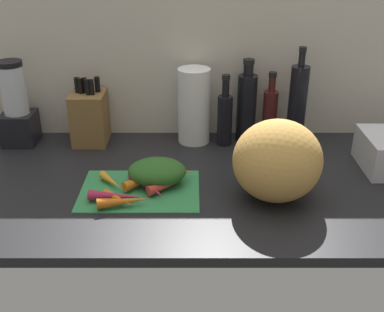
{
  "coord_description": "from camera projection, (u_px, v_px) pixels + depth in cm",
  "views": [
    {
      "loc": [
        0.99,
        -131.9,
        72.72
      ],
      "look_at": [
        1.49,
        -10.16,
        13.04
      ],
      "focal_mm": 44.14,
      "sensor_mm": 36.0,
      "label": 1
    }
  ],
  "objects": [
    {
      "name": "ground_plane",
      "position": [
        187.0,
        183.0,
        1.51
      ],
      "size": [
        170.0,
        80.0,
        3.0
      ],
      "primitive_type": "cube",
      "color": "black"
    },
    {
      "name": "wall_back",
      "position": [
        187.0,
        56.0,
        1.72
      ],
      "size": [
        170.0,
        3.0,
        60.0
      ],
      "primitive_type": "cube",
      "color": "beige",
      "rests_on": "ground_plane"
    },
    {
      "name": "cutting_board",
      "position": [
        138.0,
        190.0,
        1.43
      ],
      "size": [
        35.94,
        25.18,
        0.8
      ],
      "primitive_type": "cube",
      "color": "#338C4C",
      "rests_on": "ground_plane"
    },
    {
      "name": "carrot_0",
      "position": [
        143.0,
        179.0,
        1.45
      ],
      "size": [
        13.56,
        12.14,
        3.21
      ],
      "primitive_type": "cone",
      "rotation": [
        0.0,
        1.57,
        0.7
      ],
      "color": "orange",
      "rests_on": "cutting_board"
    },
    {
      "name": "carrot_1",
      "position": [
        146.0,
        186.0,
        1.42
      ],
      "size": [
        13.11,
        14.84,
        2.86
      ],
      "primitive_type": "cone",
      "rotation": [
        0.0,
        1.57,
        -0.87
      ],
      "color": "#B2264C",
      "rests_on": "cutting_board"
    },
    {
      "name": "carrot_2",
      "position": [
        116.0,
        199.0,
        1.35
      ],
      "size": [
        10.13,
        8.7,
        2.76
      ],
      "primitive_type": "cone",
      "rotation": [
        0.0,
        1.57,
        -0.66
      ],
      "color": "orange",
      "rests_on": "cutting_board"
    },
    {
      "name": "carrot_3",
      "position": [
        173.0,
        172.0,
        1.49
      ],
      "size": [
        13.62,
        3.76,
        3.36
      ],
      "primitive_type": "cone",
      "rotation": [
        0.0,
        1.57,
        0.03
      ],
      "color": "orange",
      "rests_on": "cutting_board"
    },
    {
      "name": "carrot_4",
      "position": [
        114.0,
        196.0,
        1.36
      ],
      "size": [
        16.11,
        4.39,
        3.19
      ],
      "primitive_type": "cone",
      "rotation": [
        0.0,
        1.57,
        -0.08
      ],
      "color": "#B2264C",
      "rests_on": "cutting_board"
    },
    {
      "name": "carrot_5",
      "position": [
        122.0,
        201.0,
        1.34
      ],
      "size": [
        15.46,
        5.99,
        3.17
      ],
      "primitive_type": "cone",
      "rotation": [
        0.0,
        1.57,
        0.19
      ],
      "color": "orange",
      "rests_on": "cutting_board"
    },
    {
      "name": "carrot_6",
      "position": [
        146.0,
        173.0,
        1.49
      ],
      "size": [
        11.25,
        5.29,
        2.61
      ],
      "primitive_type": "cone",
      "rotation": [
        0.0,
        1.57,
        -0.26
      ],
      "color": "#B2264C",
      "rests_on": "cutting_board"
    },
    {
      "name": "carrot_7",
      "position": [
        163.0,
        186.0,
        1.41
      ],
      "size": [
        10.86,
        8.55,
        3.18
      ],
      "primitive_type": "cone",
      "rotation": [
        0.0,
        1.57,
        0.57
      ],
      "color": "red",
      "rests_on": "cutting_board"
    },
    {
      "name": "carrot_8",
      "position": [
        109.0,
        181.0,
        1.45
      ],
      "size": [
        8.76,
        9.98,
        2.54
      ],
      "primitive_type": "cone",
      "rotation": [
        0.0,
        1.57,
        -0.89
      ],
      "color": "orange",
      "rests_on": "cutting_board"
    },
    {
      "name": "carrot_greens_pile",
      "position": [
        155.0,
        171.0,
        1.45
      ],
      "size": [
        17.92,
        13.78,
        7.58
      ],
      "primitive_type": "ellipsoid",
      "color": "#2D6023",
      "rests_on": "cutting_board"
    },
    {
      "name": "winter_squash",
      "position": [
        275.0,
        161.0,
        1.35
      ],
      "size": [
        25.71,
        23.83,
        24.21
      ],
      "primitive_type": "ellipsoid",
      "color": "gold",
      "rests_on": "ground_plane"
    },
    {
      "name": "knife_block",
      "position": [
        88.0,
        117.0,
        1.72
      ],
      "size": [
        12.11,
        14.15,
        24.46
      ],
      "color": "brown",
      "rests_on": "ground_plane"
    },
    {
      "name": "blender_appliance",
      "position": [
        15.0,
        109.0,
        1.69
      ],
      "size": [
        11.75,
        11.75,
        30.85
      ],
      "color": "black",
      "rests_on": "ground_plane"
    },
    {
      "name": "paper_towel_roll",
      "position": [
        192.0,
        106.0,
        1.71
      ],
      "size": [
        11.63,
        11.63,
        27.61
      ],
      "primitive_type": "cylinder",
      "color": "white",
      "rests_on": "ground_plane"
    },
    {
      "name": "bottle_0",
      "position": [
        223.0,
        118.0,
        1.7
      ],
      "size": [
        5.42,
        5.42,
        26.24
      ],
      "color": "black",
      "rests_on": "ground_plane"
    },
    {
      "name": "bottle_1",
      "position": [
        245.0,
        106.0,
        1.73
      ],
      "size": [
        7.17,
        7.17,
        30.59
      ],
      "color": "black",
      "rests_on": "ground_plane"
    },
    {
      "name": "bottle_2",
      "position": [
        268.0,
        113.0,
        1.73
      ],
      "size": [
        5.37,
        5.37,
        26.13
      ],
      "color": "#471919",
      "rests_on": "ground_plane"
    },
    {
      "name": "bottle_3",
      "position": [
        295.0,
        105.0,
        1.68
      ],
      "size": [
        6.51,
        6.51,
        35.86
      ],
      "color": "black",
      "rests_on": "ground_plane"
    }
  ]
}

